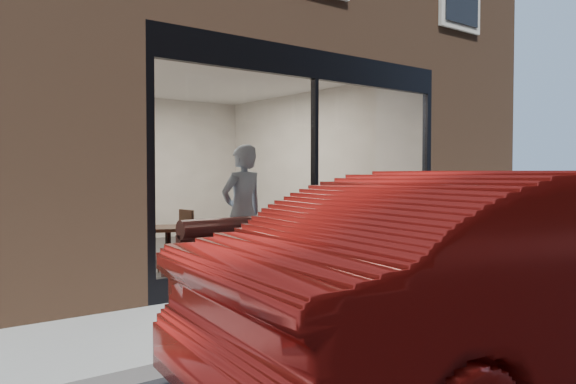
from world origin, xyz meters
TOP-DOWN VIEW (x-y plane):
  - ground at (0.00, 0.00)m, footprint 120.00×120.00m
  - sidewalk_near at (0.00, 1.00)m, footprint 40.00×2.00m
  - kerb_near at (0.00, -0.05)m, footprint 40.00×0.10m
  - host_building_pier_right at (3.75, 8.00)m, footprint 2.50×12.00m
  - host_building_backfill at (0.00, 11.00)m, footprint 5.00×6.00m
  - cafe_floor at (0.00, 5.00)m, footprint 6.00×6.00m
  - cafe_ceiling at (0.00, 5.00)m, footprint 6.00×6.00m
  - cafe_wall_back at (0.00, 7.99)m, footprint 5.00×0.00m
  - cafe_wall_left at (-2.49, 5.00)m, footprint 0.00×6.00m
  - cafe_wall_right at (2.49, 5.00)m, footprint 0.00×6.00m
  - storefront_kick at (0.00, 2.05)m, footprint 5.00×0.10m
  - storefront_header at (0.00, 2.05)m, footprint 5.00×0.10m
  - storefront_mullion at (0.00, 2.05)m, footprint 0.06×0.10m
  - storefront_glass at (0.00, 2.02)m, footprint 4.80×0.00m
  - banquette at (0.00, 2.45)m, footprint 4.00×0.55m
  - person at (-0.76, 2.71)m, footprint 0.74×0.52m
  - cafe_table_left at (-1.66, 3.22)m, footprint 0.88×0.88m
  - cafe_table_right at (1.05, 3.73)m, footprint 0.74×0.74m
  - cafe_chair_left at (-1.32, 3.68)m, footprint 0.39×0.39m
  - cafe_chair_right at (0.50, 3.70)m, footprint 0.46×0.46m
  - wall_poster at (-2.45, 4.58)m, footprint 0.02×0.52m
  - parked_car at (-1.55, -1.94)m, footprint 4.78×2.19m

SIDE VIEW (x-z plane):
  - ground at x=0.00m, z-range 0.00..0.00m
  - sidewalk_near at x=0.00m, z-range 0.00..0.01m
  - cafe_floor at x=0.00m, z-range 0.02..0.02m
  - kerb_near at x=0.00m, z-range 0.00..0.12m
  - storefront_kick at x=0.00m, z-range 0.00..0.30m
  - banquette at x=0.00m, z-range 0.00..0.45m
  - cafe_chair_left at x=-1.32m, z-range 0.22..0.26m
  - cafe_chair_right at x=0.50m, z-range 0.22..0.26m
  - cafe_table_left at x=-1.66m, z-range 0.72..0.76m
  - cafe_table_right at x=1.05m, z-range 0.72..0.76m
  - parked_car at x=-1.55m, z-range 0.00..1.52m
  - person at x=-0.76m, z-range 0.00..1.90m
  - storefront_mullion at x=0.00m, z-range 0.30..2.80m
  - storefront_glass at x=0.00m, z-range -0.85..3.95m
  - wall_poster at x=-2.45m, z-range 1.24..1.93m
  - cafe_wall_back at x=0.00m, z-range -0.90..4.10m
  - cafe_wall_left at x=-2.49m, z-range -1.40..4.60m
  - cafe_wall_right at x=2.49m, z-range -1.40..4.60m
  - host_building_pier_right at x=3.75m, z-range 0.00..3.20m
  - host_building_backfill at x=0.00m, z-range 0.00..3.20m
  - storefront_header at x=0.00m, z-range 2.80..3.20m
  - cafe_ceiling at x=0.00m, z-range 3.19..3.19m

